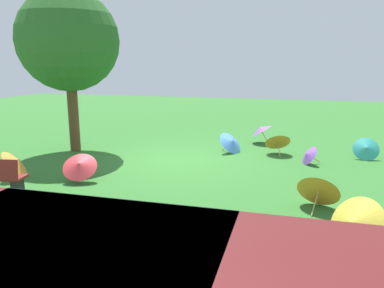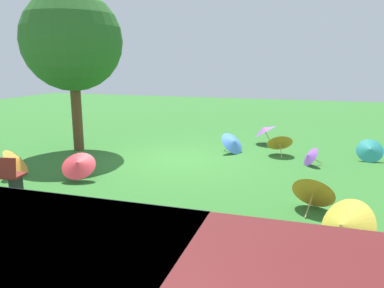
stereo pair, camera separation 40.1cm
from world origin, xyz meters
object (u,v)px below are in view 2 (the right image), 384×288
object	(u,v)px
parasol_orange_5	(314,190)
parasol_teal_0	(370,150)
shade_tree	(72,41)
parasol_yellow_1	(344,227)
parasol_orange_0	(18,160)
parasol_purple_0	(309,156)
parasol_purple_1	(264,130)
parasol_blue_0	(233,142)
parasol_red_1	(78,164)
parasol_orange_1	(279,141)

from	to	relation	value
parasol_orange_5	parasol_teal_0	bearing A→B (deg)	-109.61
shade_tree	parasol_yellow_1	xyz separation A→B (m)	(-7.97, 4.80, -3.08)
shade_tree	parasol_orange_0	world-z (taller)	shade_tree
parasol_purple_0	parasol_purple_1	bearing A→B (deg)	-57.70
parasol_blue_0	parasol_purple_1	xyz separation A→B (m)	(-0.76, -1.72, 0.16)
shade_tree	parasol_blue_0	distance (m)	6.07
parasol_blue_0	parasol_red_1	world-z (taller)	parasol_red_1
parasol_blue_0	parasol_red_1	size ratio (longest dim) A/B	1.01
parasol_orange_0	parasol_orange_5	size ratio (longest dim) A/B	1.03
shade_tree	parasol_red_1	bearing A→B (deg)	124.29
parasol_orange_0	parasol_red_1	world-z (taller)	parasol_orange_0
parasol_purple_0	parasol_yellow_1	size ratio (longest dim) A/B	0.64
parasol_orange_1	parasol_red_1	world-z (taller)	parasol_orange_1
parasol_blue_0	parasol_red_1	xyz separation A→B (m)	(3.05, 4.06, 0.08)
parasol_red_1	parasol_purple_1	bearing A→B (deg)	-123.41
parasol_blue_0	parasol_teal_0	size ratio (longest dim) A/B	1.35
parasol_orange_5	parasol_purple_0	bearing A→B (deg)	-87.75
shade_tree	parasol_orange_5	bearing A→B (deg)	157.94
parasol_yellow_1	parasol_purple_1	bearing A→B (deg)	-74.22
parasol_teal_0	parasol_blue_0	bearing A→B (deg)	3.07
parasol_yellow_1	parasol_orange_5	xyz separation A→B (m)	(0.43, -1.74, -0.05)
shade_tree	parasol_purple_0	distance (m)	8.10
parasol_red_1	parasol_teal_0	distance (m)	8.31
parasol_blue_0	parasol_yellow_1	xyz separation A→B (m)	(-2.93, 5.94, 0.09)
parasol_yellow_1	parasol_orange_5	bearing A→B (deg)	-76.20
parasol_yellow_1	parasol_teal_0	distance (m)	6.26
parasol_orange_0	parasol_purple_0	world-z (taller)	parasol_orange_0
parasol_orange_1	parasol_purple_0	bearing A→B (deg)	132.54
parasol_orange_1	parasol_purple_1	distance (m)	1.67
parasol_red_1	parasol_yellow_1	world-z (taller)	parasol_yellow_1
parasol_orange_1	parasol_blue_0	xyz separation A→B (m)	(1.44, 0.20, -0.09)
parasol_orange_1	parasol_orange_5	bearing A→B (deg)	103.57
shade_tree	parasol_teal_0	bearing A→B (deg)	-171.55
parasol_orange_1	parasol_purple_0	distance (m)	1.38
parasol_orange_0	parasol_teal_0	size ratio (longest dim) A/B	1.31
parasol_red_1	parasol_teal_0	bearing A→B (deg)	-148.98
shade_tree	parasol_yellow_1	size ratio (longest dim) A/B	4.72
shade_tree	parasol_orange_1	xyz separation A→B (m)	(-6.49, -1.33, -3.09)
parasol_yellow_1	parasol_blue_0	bearing A→B (deg)	-63.74
parasol_blue_0	parasol_orange_5	size ratio (longest dim) A/B	1.06
shade_tree	parasol_blue_0	world-z (taller)	shade_tree
parasol_teal_0	parasol_red_1	bearing A→B (deg)	31.02
shade_tree	parasol_purple_1	bearing A→B (deg)	-153.83
parasol_teal_0	parasol_orange_5	world-z (taller)	parasol_orange_5
parasol_blue_0	parasol_purple_1	distance (m)	1.89
parasol_purple_0	parasol_yellow_1	world-z (taller)	parasol_yellow_1
parasol_teal_0	parasol_orange_1	bearing A→B (deg)	0.51
parasol_teal_0	parasol_purple_1	size ratio (longest dim) A/B	0.83
parasol_purple_0	parasol_purple_1	distance (m)	3.01
parasol_orange_1	parasol_yellow_1	size ratio (longest dim) A/B	0.89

